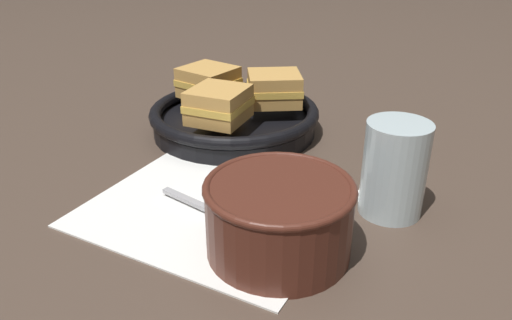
{
  "coord_description": "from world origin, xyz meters",
  "views": [
    {
      "loc": [
        0.31,
        -0.41,
        0.3
      ],
      "look_at": [
        0.02,
        0.03,
        0.04
      ],
      "focal_mm": 35.0,
      "sensor_mm": 36.0,
      "label": 1
    }
  ],
  "objects_px": {
    "skillet": "(234,119)",
    "sandwich_far_left": "(219,105)",
    "soup_bowl": "(279,214)",
    "spoon": "(231,219)",
    "sandwich_near_right": "(208,82)",
    "sandwich_near_left": "(274,88)",
    "drinking_glass": "(394,169)"
  },
  "relations": [
    {
      "from": "soup_bowl",
      "to": "sandwich_near_right",
      "type": "xyz_separation_m",
      "value": [
        -0.27,
        0.24,
        0.02
      ]
    },
    {
      "from": "soup_bowl",
      "to": "sandwich_far_left",
      "type": "xyz_separation_m",
      "value": [
        -0.2,
        0.16,
        0.02
      ]
    },
    {
      "from": "sandwich_near_left",
      "to": "sandwich_far_left",
      "type": "xyz_separation_m",
      "value": [
        -0.03,
        -0.1,
        0.0
      ]
    },
    {
      "from": "sandwich_near_left",
      "to": "sandwich_near_right",
      "type": "height_order",
      "value": "same"
    },
    {
      "from": "sandwich_far_left",
      "to": "spoon",
      "type": "bearing_deg",
      "value": -49.21
    },
    {
      "from": "skillet",
      "to": "sandwich_near_right",
      "type": "relative_size",
      "value": 3.07
    },
    {
      "from": "spoon",
      "to": "soup_bowl",
      "type": "bearing_deg",
      "value": -5.12
    },
    {
      "from": "soup_bowl",
      "to": "drinking_glass",
      "type": "xyz_separation_m",
      "value": [
        0.06,
        0.13,
        0.01
      ]
    },
    {
      "from": "spoon",
      "to": "sandwich_near_right",
      "type": "height_order",
      "value": "sandwich_near_right"
    },
    {
      "from": "spoon",
      "to": "sandwich_near_left",
      "type": "distance_m",
      "value": 0.28
    },
    {
      "from": "sandwich_far_left",
      "to": "drinking_glass",
      "type": "distance_m",
      "value": 0.26
    },
    {
      "from": "skillet",
      "to": "sandwich_near_right",
      "type": "distance_m",
      "value": 0.08
    },
    {
      "from": "soup_bowl",
      "to": "sandwich_far_left",
      "type": "distance_m",
      "value": 0.26
    },
    {
      "from": "spoon",
      "to": "sandwich_far_left",
      "type": "distance_m",
      "value": 0.21
    },
    {
      "from": "soup_bowl",
      "to": "spoon",
      "type": "distance_m",
      "value": 0.07
    },
    {
      "from": "sandwich_near_left",
      "to": "sandwich_far_left",
      "type": "distance_m",
      "value": 0.11
    },
    {
      "from": "sandwich_near_left",
      "to": "drinking_glass",
      "type": "height_order",
      "value": "drinking_glass"
    },
    {
      "from": "sandwich_near_left",
      "to": "sandwich_near_right",
      "type": "relative_size",
      "value": 1.3
    },
    {
      "from": "spoon",
      "to": "sandwich_near_right",
      "type": "bearing_deg",
      "value": 137.05
    },
    {
      "from": "skillet",
      "to": "sandwich_near_left",
      "type": "distance_m",
      "value": 0.08
    },
    {
      "from": "skillet",
      "to": "sandwich_near_left",
      "type": "relative_size",
      "value": 2.37
    },
    {
      "from": "sandwich_far_left",
      "to": "drinking_glass",
      "type": "bearing_deg",
      "value": -6.51
    },
    {
      "from": "soup_bowl",
      "to": "sandwich_near_left",
      "type": "bearing_deg",
      "value": 122.73
    },
    {
      "from": "drinking_glass",
      "to": "sandwich_near_left",
      "type": "bearing_deg",
      "value": 150.5
    },
    {
      "from": "spoon",
      "to": "drinking_glass",
      "type": "relative_size",
      "value": 1.38
    },
    {
      "from": "skillet",
      "to": "sandwich_far_left",
      "type": "bearing_deg",
      "value": -73.76
    },
    {
      "from": "sandwich_near_left",
      "to": "sandwich_near_right",
      "type": "xyz_separation_m",
      "value": [
        -0.1,
        -0.03,
        0.0
      ]
    },
    {
      "from": "skillet",
      "to": "sandwich_near_right",
      "type": "bearing_deg",
      "value": 166.24
    },
    {
      "from": "spoon",
      "to": "drinking_glass",
      "type": "bearing_deg",
      "value": 47.73
    },
    {
      "from": "spoon",
      "to": "sandwich_near_right",
      "type": "relative_size",
      "value": 1.77
    },
    {
      "from": "sandwich_near_right",
      "to": "drinking_glass",
      "type": "bearing_deg",
      "value": -17.03
    },
    {
      "from": "sandwich_far_left",
      "to": "sandwich_near_left",
      "type": "bearing_deg",
      "value": 76.24
    }
  ]
}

